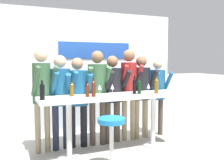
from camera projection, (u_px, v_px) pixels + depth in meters
name	position (u px, v px, depth m)	size (l,w,h in m)	color
ground_plane	(114.00, 151.00, 4.40)	(40.00, 40.00, 0.00)	#B2ADA3
back_wall	(89.00, 72.00, 5.59)	(4.18, 0.12, 2.68)	silver
tasting_table	(114.00, 103.00, 4.33)	(2.58, 0.61, 1.01)	white
bar_stool	(111.00, 135.00, 3.64)	(0.43, 0.43, 0.77)	silver
person_far_left	(42.00, 87.00, 4.28)	(0.42, 0.57, 1.82)	gray
person_left	(61.00, 92.00, 4.43)	(0.48, 0.58, 1.70)	#23283D
person_center_left	(78.00, 93.00, 4.55)	(0.52, 0.60, 1.65)	black
person_center	(97.00, 87.00, 4.66)	(0.49, 0.60, 1.78)	#473D33
person_center_right	(112.00, 90.00, 4.81)	(0.51, 0.60, 1.69)	#473D33
person_right	(129.00, 83.00, 4.94)	(0.43, 0.57, 1.82)	gray
person_far_right	(141.00, 88.00, 5.08)	(0.44, 0.54, 1.70)	gray
person_rightmost	(157.00, 88.00, 5.29)	(0.41, 0.52, 1.63)	#473D33
wine_bottle_0	(42.00, 91.00, 3.75)	(0.07, 0.07, 0.30)	black
wine_bottle_1	(134.00, 86.00, 4.42)	(0.06, 0.06, 0.32)	black
wine_bottle_2	(72.00, 89.00, 4.13)	(0.07, 0.07, 0.25)	brown
wine_bottle_3	(156.00, 85.00, 4.47)	(0.07, 0.07, 0.32)	brown
wine_bottle_4	(94.00, 88.00, 4.08)	(0.07, 0.07, 0.31)	#4C1E0F
wine_bottle_5	(87.00, 90.00, 4.07)	(0.06, 0.06, 0.26)	#4C1E0F
wine_bottle_6	(139.00, 86.00, 4.43)	(0.06, 0.06, 0.29)	black
wine_glass_0	(112.00, 87.00, 4.43)	(0.07, 0.07, 0.18)	silver
wine_glass_1	(100.00, 87.00, 4.34)	(0.07, 0.07, 0.18)	silver
wine_glass_2	(149.00, 86.00, 4.54)	(0.07, 0.07, 0.18)	silver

